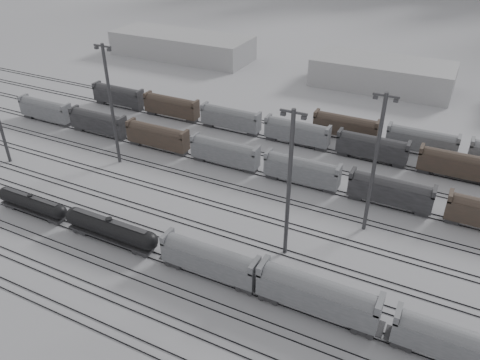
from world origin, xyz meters
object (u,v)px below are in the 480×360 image
at_px(tank_car_a, 32,203).
at_px(hopper_car_c, 458,344).
at_px(light_mast_c, 289,183).
at_px(tank_car_b, 111,229).
at_px(hopper_car_a, 209,259).
at_px(hopper_car_b, 317,294).

bearing_deg(tank_car_a, hopper_car_c, 0.00).
distance_m(tank_car_a, light_mast_c, 46.57).
bearing_deg(tank_car_b, hopper_car_c, 0.00).
height_order(tank_car_a, light_mast_c, light_mast_c).
height_order(tank_car_a, hopper_car_a, hopper_car_a).
height_order(tank_car_b, hopper_car_a, hopper_car_a).
relative_size(tank_car_a, hopper_car_b, 0.94).
xyz_separation_m(hopper_car_a, light_mast_c, (7.93, 10.13, 9.66)).
bearing_deg(tank_car_b, hopper_car_a, 0.00).
bearing_deg(hopper_car_a, hopper_car_b, 0.00).
xyz_separation_m(hopper_car_b, light_mast_c, (-8.53, 10.13, 9.36)).
bearing_deg(hopper_car_c, hopper_car_b, 180.00).
distance_m(tank_car_a, hopper_car_a, 36.24).
height_order(tank_car_b, hopper_car_c, hopper_car_c).
relative_size(hopper_car_b, light_mast_c, 0.68).
relative_size(hopper_car_c, light_mast_c, 0.61).
height_order(tank_car_b, light_mast_c, light_mast_c).
bearing_deg(hopper_car_c, tank_car_a, 180.00).
height_order(hopper_car_b, light_mast_c, light_mast_c).
xyz_separation_m(hopper_car_a, hopper_car_b, (16.46, 0.00, 0.30)).
xyz_separation_m(tank_car_b, hopper_car_c, (52.35, 0.00, 0.73)).
bearing_deg(hopper_car_c, light_mast_c, 158.66).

